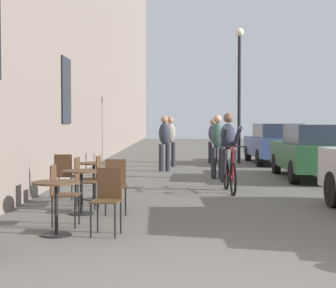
{
  "coord_description": "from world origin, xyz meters",
  "views": [
    {
      "loc": [
        -0.37,
        -4.62,
        1.51
      ],
      "look_at": [
        -0.58,
        11.61,
        0.85
      ],
      "focal_mm": 58.5,
      "sensor_mm": 36.0,
      "label": 1
    }
  ],
  "objects": [
    {
      "name": "cafe_table_near",
      "position": [
        -1.95,
        2.58,
        0.52
      ],
      "size": [
        0.64,
        0.64,
        0.72
      ],
      "color": "black",
      "rests_on": "ground_plane"
    },
    {
      "name": "cafe_chair_near_toward_street",
      "position": [
        -2.03,
        3.22,
        0.52
      ],
      "size": [
        0.38,
        0.38,
        0.89
      ],
      "color": "black",
      "rests_on": "ground_plane"
    },
    {
      "name": "cafe_chair_near_toward_wall",
      "position": [
        -1.28,
        2.66,
        0.52
      ],
      "size": [
        0.43,
        0.43,
        0.89
      ],
      "color": "black",
      "rests_on": "ground_plane"
    },
    {
      "name": "cafe_table_mid",
      "position": [
        -1.91,
        4.27,
        0.52
      ],
      "size": [
        0.64,
        0.64,
        0.72
      ],
      "color": "black",
      "rests_on": "ground_plane"
    },
    {
      "name": "cafe_chair_mid_toward_street",
      "position": [
        -1.36,
        4.34,
        0.52
      ],
      "size": [
        0.42,
        0.42,
        0.89
      ],
      "color": "black",
      "rests_on": "ground_plane"
    },
    {
      "name": "cafe_chair_mid_toward_wall",
      "position": [
        -1.98,
        4.89,
        0.52
      ],
      "size": [
        0.4,
        0.4,
        0.89
      ],
      "color": "black",
      "rests_on": "ground_plane"
    },
    {
      "name": "cafe_table_far",
      "position": [
        -1.95,
        5.95,
        0.52
      ],
      "size": [
        0.64,
        0.64,
        0.72
      ],
      "color": "black",
      "rests_on": "ground_plane"
    },
    {
      "name": "cafe_chair_far_toward_street",
      "position": [
        -2.51,
        5.87,
        0.52
      ],
      "size": [
        0.39,
        0.39,
        0.89
      ],
      "color": "black",
      "rests_on": "ground_plane"
    },
    {
      "name": "cafe_chair_far_toward_wall",
      "position": [
        -1.88,
        5.32,
        0.52
      ],
      "size": [
        0.41,
        0.41,
        0.89
      ],
      "color": "black",
      "rests_on": "ground_plane"
    },
    {
      "name": "cyclist_on_bicycle",
      "position": [
        0.79,
        7.23,
        0.81
      ],
      "size": [
        0.52,
        1.76,
        1.74
      ],
      "color": "black",
      "rests_on": "ground_plane"
    },
    {
      "name": "pedestrian_near",
      "position": [
        0.75,
        9.86,
        0.96
      ],
      "size": [
        0.34,
        0.24,
        1.7
      ],
      "color": "#26262D",
      "rests_on": "ground_plane"
    },
    {
      "name": "pedestrian_mid",
      "position": [
        -0.7,
        12.03,
        0.95
      ],
      "size": [
        0.34,
        0.24,
        1.69
      ],
      "color": "#26262D",
      "rests_on": "ground_plane"
    },
    {
      "name": "pedestrian_far",
      "position": [
        -0.53,
        13.71,
        0.95
      ],
      "size": [
        0.34,
        0.25,
        1.68
      ],
      "color": "#26262D",
      "rests_on": "ground_plane"
    },
    {
      "name": "pedestrian_furthest",
      "position": [
        1.01,
        15.27,
        0.91
      ],
      "size": [
        0.36,
        0.27,
        1.62
      ],
      "color": "#26262D",
      "rests_on": "ground_plane"
    },
    {
      "name": "street_lamp",
      "position": [
        1.95,
        15.27,
        3.11
      ],
      "size": [
        0.32,
        0.32,
        4.9
      ],
      "color": "black",
      "rests_on": "ground_plane"
    },
    {
      "name": "parked_car_second",
      "position": [
        3.3,
        9.83,
        0.75
      ],
      "size": [
        1.8,
        4.1,
        1.44
      ],
      "color": "#23512D",
      "rests_on": "ground_plane"
    },
    {
      "name": "parked_car_third",
      "position": [
        3.23,
        15.07,
        0.75
      ],
      "size": [
        1.76,
        4.09,
        1.45
      ],
      "color": "#384C84",
      "rests_on": "ground_plane"
    }
  ]
}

